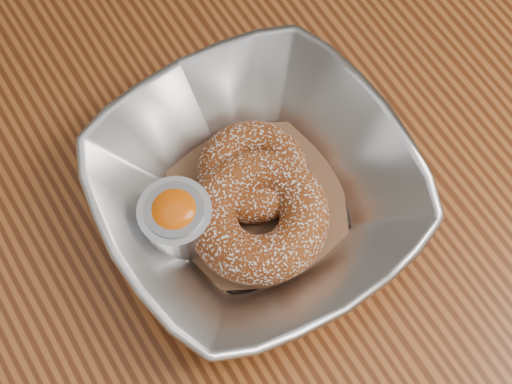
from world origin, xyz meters
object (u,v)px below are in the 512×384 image
donut_back (252,171)px  ramekin (176,219)px  donut_front (258,216)px  table (145,284)px  serving_bowl (256,192)px

donut_back → ramekin: (-0.07, -0.01, 0.01)m
donut_back → donut_front: (-0.02, -0.04, 0.00)m
table → serving_bowl: 0.17m
serving_bowl → donut_back: serving_bowl is taller
table → serving_bowl: serving_bowl is taller
donut_front → ramekin: bearing=151.3°
serving_bowl → donut_back: 0.02m
table → serving_bowl: (0.11, -0.02, 0.13)m
serving_bowl → donut_back: (0.01, 0.02, -0.00)m
ramekin → donut_front: bearing=-28.7°
serving_bowl → donut_front: 0.02m
table → serving_bowl: bearing=-12.1°
table → donut_back: (0.11, -0.00, 0.12)m
serving_bowl → ramekin: bearing=169.5°
table → donut_back: size_ratio=13.47×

